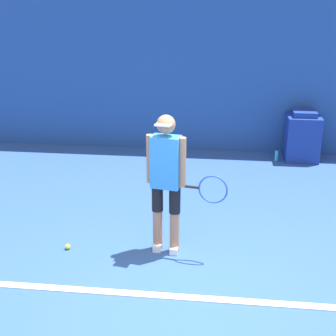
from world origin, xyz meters
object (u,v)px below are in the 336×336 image
tennis_player (167,178)px  tennis_ball (68,247)px  covered_chair (302,136)px  water_bottle (277,155)px

tennis_player → tennis_ball: tennis_player is taller
covered_chair → tennis_ball: bearing=-131.0°
tennis_ball → covered_chair: (3.41, 3.92, 0.42)m
tennis_player → water_bottle: tennis_player is taller
tennis_player → covered_chair: tennis_player is taller
tennis_player → covered_chair: size_ratio=1.79×
tennis_player → water_bottle: bearing=75.6°
tennis_ball → covered_chair: 5.21m
covered_chair → water_bottle: size_ratio=4.11×
tennis_ball → tennis_player: bearing=6.1°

